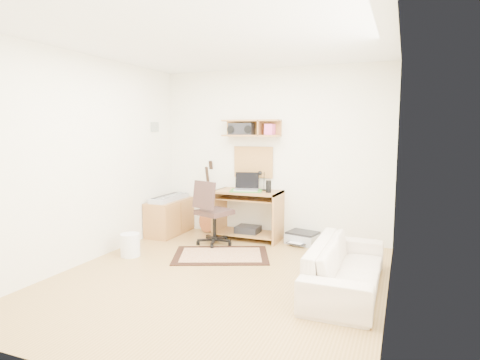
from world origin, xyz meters
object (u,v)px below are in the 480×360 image
at_px(task_chair, 214,212).
at_px(printer, 303,238).
at_px(cabinet, 170,217).
at_px(desk, 248,215).
at_px(sofa, 346,258).

relative_size(task_chair, printer, 2.18).
height_order(task_chair, cabinet, task_chair).
distance_m(desk, sofa, 2.24).
relative_size(cabinet, printer, 2.03).
xyz_separation_m(desk, task_chair, (-0.35, -0.46, 0.11)).
bearing_deg(desk, cabinet, -172.27).
xyz_separation_m(desk, sofa, (1.67, -1.49, -0.04)).
bearing_deg(task_chair, printer, 43.40).
bearing_deg(desk, printer, 4.21).
height_order(desk, sofa, desk).
bearing_deg(cabinet, task_chair, -16.96).
bearing_deg(sofa, desk, 48.27).
height_order(task_chair, printer, task_chair).
height_order(cabinet, sofa, sofa).
distance_m(desk, printer, 0.89).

